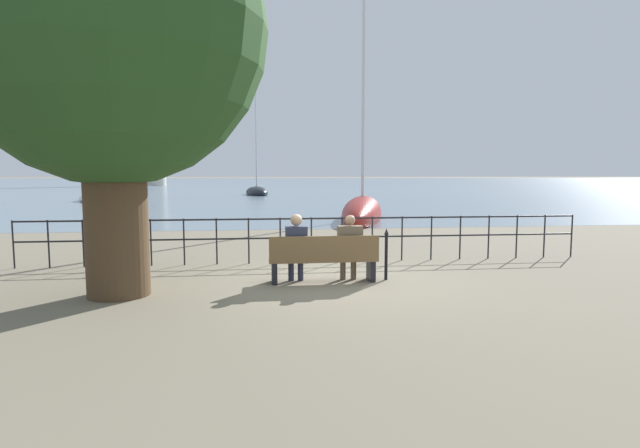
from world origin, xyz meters
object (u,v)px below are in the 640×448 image
(park_bench, at_px, (324,259))
(harbor_lighthouse, at_px, (153,140))
(sailboat_1, at_px, (95,197))
(sailboat_2, at_px, (257,192))
(shade_tree, at_px, (109,31))
(sailboat_0, at_px, (362,212))
(seated_person_left, at_px, (296,245))
(seated_person_right, at_px, (350,245))
(closed_umbrella, at_px, (386,251))

(park_bench, height_order, harbor_lighthouse, harbor_lighthouse)
(sailboat_1, height_order, sailboat_2, sailboat_2)
(shade_tree, xyz_separation_m, sailboat_0, (7.03, 13.62, -3.98))
(seated_person_left, bearing_deg, park_bench, -8.63)
(park_bench, xyz_separation_m, seated_person_right, (0.51, 0.08, 0.25))
(shade_tree, height_order, sailboat_2, sailboat_2)
(harbor_lighthouse, bearing_deg, seated_person_left, -77.08)
(shade_tree, distance_m, harbor_lighthouse, 92.60)
(park_bench, xyz_separation_m, closed_umbrella, (1.23, 0.09, 0.12))
(shade_tree, distance_m, closed_umbrella, 6.13)
(sailboat_2, bearing_deg, shade_tree, -104.19)
(park_bench, bearing_deg, shade_tree, -170.70)
(park_bench, relative_size, seated_person_right, 1.61)
(sailboat_0, height_order, sailboat_1, sailboat_0)
(seated_person_left, distance_m, harbor_lighthouse, 92.82)
(sailboat_0, bearing_deg, closed_umbrella, -84.94)
(seated_person_right, height_order, harbor_lighthouse, harbor_lighthouse)
(sailboat_1, distance_m, sailboat_2, 15.63)
(closed_umbrella, height_order, sailboat_1, sailboat_1)
(sailboat_2, bearing_deg, harbor_lighthouse, 100.81)
(shade_tree, height_order, harbor_lighthouse, harbor_lighthouse)
(park_bench, relative_size, harbor_lighthouse, 0.11)
(park_bench, distance_m, harbor_lighthouse, 93.04)
(closed_umbrella, bearing_deg, harbor_lighthouse, 103.96)
(seated_person_right, xyz_separation_m, closed_umbrella, (0.72, 0.02, -0.14))
(harbor_lighthouse, bearing_deg, shade_tree, -79.02)
(seated_person_right, bearing_deg, harbor_lighthouse, 103.53)
(sailboat_1, bearing_deg, sailboat_2, 28.15)
(sailboat_1, distance_m, harbor_lighthouse, 58.79)
(seated_person_right, xyz_separation_m, harbor_lighthouse, (-21.69, 90.14, 7.98))
(seated_person_left, height_order, closed_umbrella, seated_person_left)
(park_bench, relative_size, sailboat_1, 0.19)
(shade_tree, height_order, seated_person_right, shade_tree)
(shade_tree, distance_m, seated_person_left, 4.77)
(seated_person_right, bearing_deg, sailboat_0, 77.12)
(seated_person_right, xyz_separation_m, sailboat_0, (2.96, 12.96, -0.34))
(sailboat_0, height_order, harbor_lighthouse, harbor_lighthouse)
(seated_person_left, xyz_separation_m, closed_umbrella, (1.74, 0.02, -0.15))
(seated_person_left, bearing_deg, closed_umbrella, 0.52)
(shade_tree, relative_size, sailboat_1, 0.65)
(sailboat_1, bearing_deg, park_bench, -73.56)
(seated_person_left, height_order, seated_person_right, seated_person_left)
(park_bench, bearing_deg, sailboat_0, 75.08)
(seated_person_left, distance_m, closed_umbrella, 1.75)
(harbor_lighthouse, bearing_deg, sailboat_0, -72.29)
(seated_person_left, xyz_separation_m, harbor_lighthouse, (-20.67, 90.14, 7.97))
(sailboat_1, xyz_separation_m, harbor_lighthouse, (-7.01, 57.76, 8.40))
(seated_person_left, relative_size, seated_person_right, 1.02)
(closed_umbrella, height_order, sailboat_2, sailboat_2)
(sailboat_0, xyz_separation_m, harbor_lighthouse, (-24.65, 77.18, 8.33))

